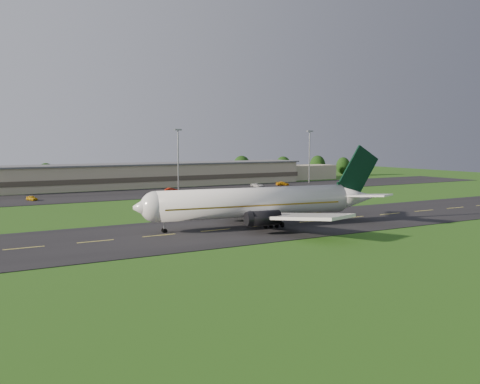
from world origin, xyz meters
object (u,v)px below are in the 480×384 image
service_vehicle_b (172,190)px  service_vehicle_c (257,185)px  light_mast_east (310,150)px  service_vehicle_a (32,198)px  terminal (164,175)px  service_vehicle_d (283,184)px  light_mast_centre (178,152)px  airliner (258,203)px

service_vehicle_b → service_vehicle_c: (33.04, 1.52, 0.06)m
light_mast_east → service_vehicle_c: bearing=-166.1°
service_vehicle_a → terminal: bearing=6.0°
light_mast_east → service_vehicle_d: 20.60m
light_mast_east → light_mast_centre: bearing=180.0°
service_vehicle_a → service_vehicle_b: service_vehicle_b is taller
service_vehicle_c → service_vehicle_d: 12.14m
service_vehicle_a → service_vehicle_d: (87.51, 6.43, 0.05)m
airliner → service_vehicle_d: 94.21m
service_vehicle_d → service_vehicle_b: bearing=109.1°
service_vehicle_c → light_mast_centre: bearing=163.5°
airliner → service_vehicle_a: (-30.59, 68.55, -3.90)m
light_mast_centre → service_vehicle_a: size_ratio=5.23×
service_vehicle_b → service_vehicle_d: bearing=-80.5°
service_vehicle_b → airliner: bearing=175.9°
airliner → service_vehicle_b: (11.88, 71.65, -3.86)m
airliner → service_vehicle_b: bearing=88.3°
service_vehicle_c → service_vehicle_d: (12.00, 1.80, -0.05)m
light_mast_east → service_vehicle_d: bearing=-162.2°
service_vehicle_a → service_vehicle_d: bearing=-18.8°
airliner → service_vehicle_b: size_ratio=12.02×
terminal → service_vehicle_d: bearing=-29.6°
service_vehicle_b → service_vehicle_d: (45.04, 3.32, 0.01)m
light_mast_centre → service_vehicle_d: size_ratio=4.14×
airliner → terminal: (19.31, 96.30, -0.67)m
airliner → service_vehicle_d: airliner is taller
service_vehicle_c → terminal: bearing=135.8°
light_mast_centre → service_vehicle_c: size_ratio=3.73×
airliner → service_vehicle_c: airliner is taller
service_vehicle_c → service_vehicle_a: bearing=-178.6°
airliner → light_mast_centre: bearing=85.1°
light_mast_centre → light_mast_east: (55.00, 0.00, 0.00)m
airliner → light_mast_east: light_mast_east is taller
service_vehicle_c → service_vehicle_d: service_vehicle_c is taller
light_mast_centre → service_vehicle_b: light_mast_centre is taller
light_mast_east → terminal: bearing=163.2°
light_mast_east → service_vehicle_b: bearing=-172.1°
service_vehicle_b → service_vehicle_d: 45.16m
light_mast_centre → service_vehicle_b: 15.83m
light_mast_east → service_vehicle_b: light_mast_east is taller
terminal → light_mast_east: 56.67m
airliner → light_mast_east: 108.63m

